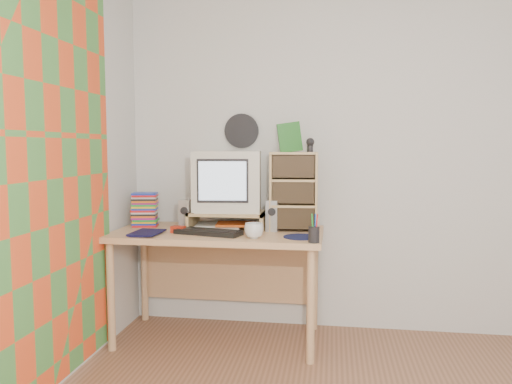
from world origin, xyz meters
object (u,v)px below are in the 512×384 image
(mug, at_px, (254,231))
(dvd_stack, at_px, (145,210))
(desk, at_px, (220,249))
(keyboard, at_px, (208,232))
(cd_rack, at_px, (293,191))
(diary, at_px, (134,231))
(crt_monitor, at_px, (228,181))

(mug, bearing_deg, dvd_stack, 158.17)
(desk, distance_m, keyboard, 0.25)
(cd_rack, height_order, diary, cd_rack)
(diary, bearing_deg, keyboard, 9.24)
(dvd_stack, relative_size, cd_rack, 0.45)
(crt_monitor, height_order, cd_rack, crt_monitor)
(cd_rack, bearing_deg, crt_monitor, 170.33)
(mug, height_order, diary, mug)
(desk, height_order, crt_monitor, crt_monitor)
(diary, bearing_deg, crt_monitor, 33.85)
(dvd_stack, bearing_deg, mug, -32.77)
(crt_monitor, bearing_deg, mug, -63.52)
(dvd_stack, relative_size, mug, 2.01)
(crt_monitor, xyz_separation_m, dvd_stack, (-0.60, -0.03, -0.21))
(keyboard, bearing_deg, diary, -158.85)
(crt_monitor, xyz_separation_m, cd_rack, (0.46, -0.05, -0.06))
(crt_monitor, bearing_deg, dvd_stack, 176.56)
(cd_rack, distance_m, mug, 0.45)
(dvd_stack, bearing_deg, cd_rack, -11.64)
(keyboard, bearing_deg, cd_rack, 37.88)
(desk, height_order, keyboard, keyboard)
(cd_rack, distance_m, diary, 1.08)
(mug, bearing_deg, cd_rack, 55.95)
(keyboard, relative_size, dvd_stack, 1.82)
(keyboard, height_order, diary, diary)
(dvd_stack, bearing_deg, crt_monitor, -7.69)
(crt_monitor, bearing_deg, cd_rack, -12.50)
(desk, relative_size, dvd_stack, 5.82)
(mug, bearing_deg, keyboard, 164.46)
(desk, distance_m, cd_rack, 0.64)
(desk, relative_size, crt_monitor, 3.19)
(diary, bearing_deg, cd_rack, 18.37)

